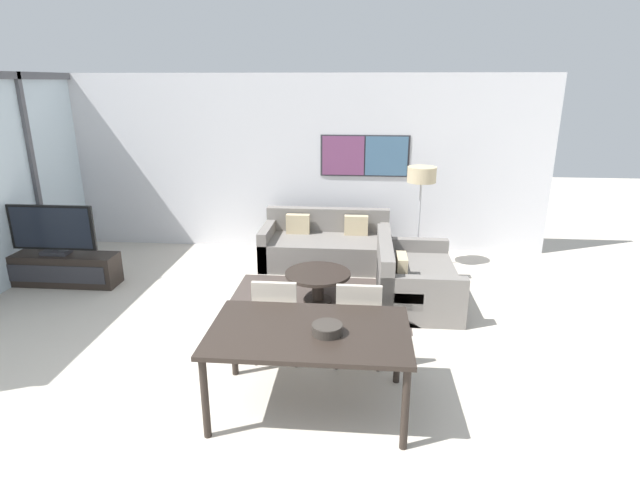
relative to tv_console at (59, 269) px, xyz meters
The scene contains 13 objects.
ground_plane 4.31m from the tv_console, 46.25° to the right, with size 24.00×24.00×0.00m, color beige.
wall_back 3.75m from the tv_console, 32.41° to the left, with size 8.17×0.09×2.80m.
area_rug 3.61m from the tv_console, ahead, with size 2.25×1.64×0.01m.
tv_console is the anchor object (origin of this frame).
television 0.56m from the tv_console, 90.00° to the left, with size 1.18×0.20×0.68m.
sofa_main 3.78m from the tv_console, 17.81° to the left, with size 1.91×0.97×0.79m.
sofa_side 4.76m from the tv_console, ahead, with size 0.97×1.56×0.79m.
coffee_table 3.61m from the tv_console, ahead, with size 0.82×0.82×0.39m.
dining_table 4.47m from the tv_console, 33.11° to the right, with size 1.64×1.00×0.74m.
dining_chair_left 3.74m from the tv_console, 26.92° to the right, with size 0.46×0.46×0.89m.
dining_chair_centre 4.46m from the tv_console, 22.33° to the right, with size 0.46×0.46×0.89m.
fruit_bowl 4.64m from the tv_console, 32.71° to the right, with size 0.25×0.25×0.08m.
floor_lamp 5.20m from the tv_console, 12.21° to the left, with size 0.41×0.41×1.52m.
Camera 1 is at (1.14, -2.95, 2.67)m, focal length 28.00 mm.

